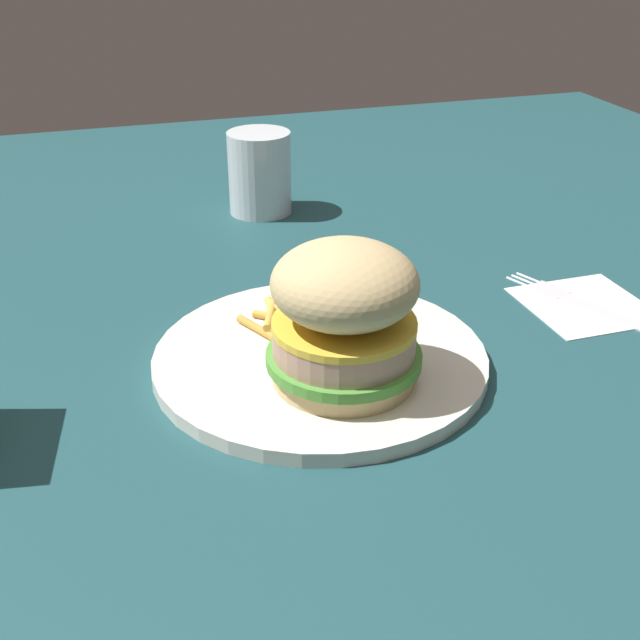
{
  "coord_description": "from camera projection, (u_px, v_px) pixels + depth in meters",
  "views": [
    {
      "loc": [
        0.57,
        -0.15,
        0.35
      ],
      "look_at": [
        0.02,
        0.02,
        0.04
      ],
      "focal_mm": 46.14,
      "sensor_mm": 36.0,
      "label": 1
    }
  ],
  "objects": [
    {
      "name": "napkin",
      "position": [
        585.0,
        305.0,
        0.77
      ],
      "size": [
        0.11,
        0.11,
        0.0
      ],
      "primitive_type": "cube",
      "rotation": [
        0.0,
        0.0,
        0.01
      ],
      "color": "white",
      "rests_on": "ground_plane"
    },
    {
      "name": "plate",
      "position": [
        320.0,
        359.0,
        0.67
      ],
      "size": [
        0.27,
        0.27,
        0.01
      ],
      "primitive_type": "cylinder",
      "color": "silver",
      "rests_on": "ground_plane"
    },
    {
      "name": "drink_glass",
      "position": [
        260.0,
        176.0,
        0.97
      ],
      "size": [
        0.07,
        0.07,
        0.1
      ],
      "color": "silver",
      "rests_on": "ground_plane"
    },
    {
      "name": "fork",
      "position": [
        584.0,
        302.0,
        0.77
      ],
      "size": [
        0.17,
        0.08,
        0.0
      ],
      "color": "silver",
      "rests_on": "napkin"
    },
    {
      "name": "sandwich",
      "position": [
        344.0,
        315.0,
        0.61
      ],
      "size": [
        0.12,
        0.12,
        0.11
      ],
      "color": "tan",
      "rests_on": "plate"
    },
    {
      "name": "ground_plane",
      "position": [
        288.0,
        357.0,
        0.69
      ],
      "size": [
        1.6,
        1.6,
        0.0
      ],
      "primitive_type": "plane",
      "color": "#1E474C"
    },
    {
      "name": "fries_pile",
      "position": [
        289.0,
        315.0,
        0.72
      ],
      "size": [
        0.12,
        0.11,
        0.01
      ],
      "color": "gold",
      "rests_on": "plate"
    }
  ]
}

